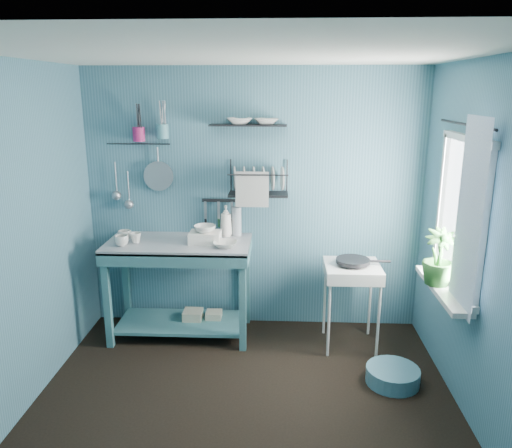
{
  "coord_description": "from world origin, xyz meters",
  "views": [
    {
      "loc": [
        0.24,
        -3.17,
        2.28
      ],
      "look_at": [
        0.05,
        0.85,
        1.2
      ],
      "focal_mm": 35.0,
      "sensor_mm": 36.0,
      "label": 1
    }
  ],
  "objects_px": {
    "mug_left": "(121,241)",
    "storage_tin_large": "(193,321)",
    "hotplate_stand": "(350,305)",
    "potted_plant": "(439,257)",
    "utensil_cup_teal": "(162,131)",
    "utensil_cup_magenta": "(139,134)",
    "mug_right": "(125,236)",
    "dish_rack": "(258,178)",
    "water_bottle": "(237,221)",
    "colander": "(158,176)",
    "frying_pan": "(353,261)",
    "soap_bottle": "(226,221)",
    "storage_tin_small": "(214,321)",
    "work_counter": "(181,289)",
    "floor_basin": "(393,376)",
    "mug_mid": "(136,238)",
    "wash_tub": "(205,237)"
  },
  "relations": [
    {
      "from": "mug_left",
      "to": "storage_tin_large",
      "type": "relative_size",
      "value": 0.56
    },
    {
      "from": "hotplate_stand",
      "to": "potted_plant",
      "type": "distance_m",
      "value": 1.03
    },
    {
      "from": "hotplate_stand",
      "to": "utensil_cup_teal",
      "type": "height_order",
      "value": "utensil_cup_teal"
    },
    {
      "from": "mug_left",
      "to": "utensil_cup_magenta",
      "type": "height_order",
      "value": "utensil_cup_magenta"
    },
    {
      "from": "mug_right",
      "to": "dish_rack",
      "type": "relative_size",
      "value": 0.22
    },
    {
      "from": "water_bottle",
      "to": "colander",
      "type": "distance_m",
      "value": 0.86
    },
    {
      "from": "utensil_cup_teal",
      "to": "frying_pan",
      "type": "bearing_deg",
      "value": -12.07
    },
    {
      "from": "dish_rack",
      "to": "storage_tin_large",
      "type": "distance_m",
      "value": 1.53
    },
    {
      "from": "dish_rack",
      "to": "potted_plant",
      "type": "bearing_deg",
      "value": -31.39
    },
    {
      "from": "dish_rack",
      "to": "colander",
      "type": "xyz_separation_m",
      "value": [
        -0.95,
        0.08,
        -0.0
      ]
    },
    {
      "from": "mug_right",
      "to": "potted_plant",
      "type": "distance_m",
      "value": 2.73
    },
    {
      "from": "soap_bottle",
      "to": "storage_tin_small",
      "type": "relative_size",
      "value": 1.49
    },
    {
      "from": "work_counter",
      "to": "storage_tin_large",
      "type": "distance_m",
      "value": 0.37
    },
    {
      "from": "work_counter",
      "to": "water_bottle",
      "type": "bearing_deg",
      "value": 31.0
    },
    {
      "from": "potted_plant",
      "to": "frying_pan",
      "type": "bearing_deg",
      "value": 135.81
    },
    {
      "from": "hotplate_stand",
      "to": "utensil_cup_teal",
      "type": "distance_m",
      "value": 2.34
    },
    {
      "from": "mug_left",
      "to": "floor_basin",
      "type": "distance_m",
      "value": 2.58
    },
    {
      "from": "utensil_cup_magenta",
      "to": "colander",
      "type": "relative_size",
      "value": 0.46
    },
    {
      "from": "hotplate_stand",
      "to": "colander",
      "type": "xyz_separation_m",
      "value": [
        -1.8,
        0.4,
        1.11
      ]
    },
    {
      "from": "mug_mid",
      "to": "dish_rack",
      "type": "xyz_separation_m",
      "value": [
        1.11,
        0.25,
        0.52
      ]
    },
    {
      "from": "storage_tin_large",
      "to": "wash_tub",
      "type": "bearing_deg",
      "value": -25.02
    },
    {
      "from": "hotplate_stand",
      "to": "storage_tin_large",
      "type": "bearing_deg",
      "value": 168.84
    },
    {
      "from": "wash_tub",
      "to": "utensil_cup_magenta",
      "type": "xyz_separation_m",
      "value": [
        -0.63,
        0.26,
        0.91
      ]
    },
    {
      "from": "mug_left",
      "to": "utensil_cup_magenta",
      "type": "xyz_separation_m",
      "value": [
        0.1,
        0.4,
        0.91
      ]
    },
    {
      "from": "dish_rack",
      "to": "water_bottle",
      "type": "bearing_deg",
      "value": 171.24
    },
    {
      "from": "water_bottle",
      "to": "utensil_cup_teal",
      "type": "relative_size",
      "value": 2.15
    },
    {
      "from": "mug_left",
      "to": "dish_rack",
      "type": "bearing_deg",
      "value": 16.05
    },
    {
      "from": "mug_right",
      "to": "colander",
      "type": "distance_m",
      "value": 0.64
    },
    {
      "from": "frying_pan",
      "to": "utensil_cup_teal",
      "type": "relative_size",
      "value": 2.31
    },
    {
      "from": "floor_basin",
      "to": "water_bottle",
      "type": "bearing_deg",
      "value": 143.82
    },
    {
      "from": "mug_right",
      "to": "utensil_cup_magenta",
      "type": "distance_m",
      "value": 0.94
    },
    {
      "from": "dish_rack",
      "to": "utensil_cup_magenta",
      "type": "xyz_separation_m",
      "value": [
        -1.11,
        0.05,
        0.39
      ]
    },
    {
      "from": "mug_left",
      "to": "soap_bottle",
      "type": "xyz_separation_m",
      "value": [
        0.9,
        0.36,
        0.1
      ]
    },
    {
      "from": "water_bottle",
      "to": "dish_rack",
      "type": "bearing_deg",
      "value": -8.89
    },
    {
      "from": "wash_tub",
      "to": "hotplate_stand",
      "type": "relative_size",
      "value": 0.36
    },
    {
      "from": "colander",
      "to": "mug_mid",
      "type": "bearing_deg",
      "value": -115.72
    },
    {
      "from": "water_bottle",
      "to": "potted_plant",
      "type": "distance_m",
      "value": 1.86
    },
    {
      "from": "colander",
      "to": "storage_tin_large",
      "type": "bearing_deg",
      "value": -34.01
    },
    {
      "from": "storage_tin_large",
      "to": "mug_right",
      "type": "bearing_deg",
      "value": -175.24
    },
    {
      "from": "mug_left",
      "to": "utensil_cup_magenta",
      "type": "relative_size",
      "value": 0.95
    },
    {
      "from": "colander",
      "to": "storage_tin_large",
      "type": "xyz_separation_m",
      "value": [
        0.32,
        -0.22,
        -1.39
      ]
    },
    {
      "from": "soap_bottle",
      "to": "dish_rack",
      "type": "distance_m",
      "value": 0.52
    },
    {
      "from": "mug_left",
      "to": "utensil_cup_teal",
      "type": "xyz_separation_m",
      "value": [
        0.32,
        0.4,
        0.93
      ]
    },
    {
      "from": "wash_tub",
      "to": "water_bottle",
      "type": "height_order",
      "value": "water_bottle"
    },
    {
      "from": "utensil_cup_teal",
      "to": "storage_tin_large",
      "type": "relative_size",
      "value": 0.59
    },
    {
      "from": "water_bottle",
      "to": "storage_tin_small",
      "type": "distance_m",
      "value": 1.01
    },
    {
      "from": "utensil_cup_magenta",
      "to": "storage_tin_small",
      "type": "bearing_deg",
      "value": -13.07
    },
    {
      "from": "dish_rack",
      "to": "storage_tin_small",
      "type": "height_order",
      "value": "dish_rack"
    },
    {
      "from": "dish_rack",
      "to": "floor_basin",
      "type": "relative_size",
      "value": 1.29
    },
    {
      "from": "utensil_cup_magenta",
      "to": "utensil_cup_teal",
      "type": "bearing_deg",
      "value": 0.0
    }
  ]
}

